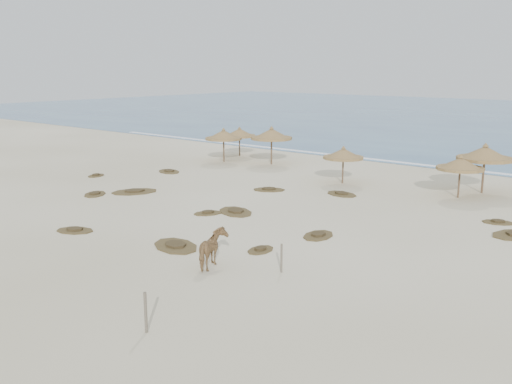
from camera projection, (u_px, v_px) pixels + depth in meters
ground at (157, 234)px, 26.34m from camera, size 160.00×160.00×0.00m
foam_line at (405, 163)px, 45.88m from camera, size 70.00×0.60×0.01m
palapa_0 at (224, 135)px, 46.11m from camera, size 3.05×3.05×2.78m
palapa_1 at (239, 133)px, 49.14m from camera, size 3.39×3.39×2.57m
palapa_2 at (272, 135)px, 44.82m from camera, size 3.33×3.33×3.06m
palapa_3 at (343, 154)px, 37.56m from camera, size 3.55×3.55×2.51m
palapa_4 at (485, 154)px, 34.53m from camera, size 3.61×3.61×3.10m
palapa_5 at (460, 164)px, 33.29m from camera, size 3.39×3.39×2.58m
horse at (213, 249)px, 21.81m from camera, size 1.45×1.91×1.47m
fence_post_near at (146, 312)px, 16.46m from camera, size 0.10×0.10×1.24m
fence_post_far at (281, 258)px, 21.35m from camera, size 0.09×0.09×1.11m
scrub_0 at (95, 194)px, 34.49m from camera, size 2.12×2.22×0.16m
scrub_1 at (135, 191)px, 35.18m from camera, size 2.96×3.35×0.16m
scrub_2 at (208, 213)px, 30.01m from camera, size 1.58×1.80×0.16m
scrub_3 at (236, 211)px, 30.29m from camera, size 2.88×2.48×0.16m
scrub_4 at (318, 235)px, 26.02m from camera, size 1.50×2.06×0.16m
scrub_6 at (169, 171)px, 42.00m from camera, size 2.51×2.07×0.16m
scrub_7 at (342, 194)px, 34.52m from camera, size 2.36×1.83×0.16m
scrub_8 at (96, 175)px, 40.41m from camera, size 1.44×1.71×0.16m
scrub_9 at (176, 246)px, 24.50m from camera, size 2.95×2.37×0.16m
scrub_10 at (498, 222)px, 28.23m from camera, size 1.76×1.48×0.16m
scrub_11 at (75, 230)px, 26.83m from camera, size 2.15×1.83×0.16m
scrub_12 at (261, 250)px, 23.96m from camera, size 0.99×1.45×0.16m
scrub_13 at (269, 189)px, 35.76m from camera, size 2.38×2.18×0.16m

